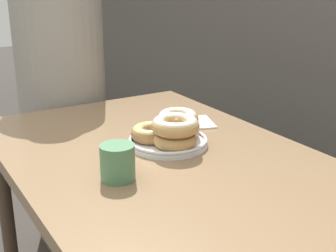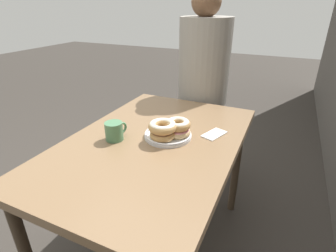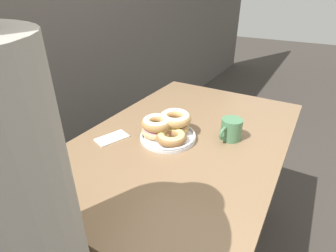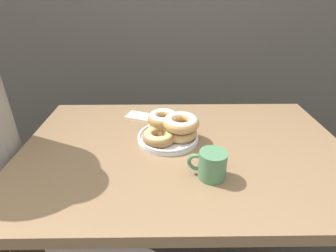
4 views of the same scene
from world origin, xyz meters
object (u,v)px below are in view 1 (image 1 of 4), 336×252
dining_table (163,181)px  donut_plate (171,131)px  person_figure (61,82)px  coffee_mug (117,161)px  napkin (201,122)px

dining_table → donut_plate: (-0.05, 0.06, 0.13)m
donut_plate → person_figure: size_ratio=0.18×
coffee_mug → donut_plate: bearing=118.1°
napkin → dining_table: bearing=-55.0°
person_figure → napkin: 0.69m
person_figure → napkin: bearing=22.7°
donut_plate → dining_table: bearing=-48.4°
coffee_mug → dining_table: bearing=112.5°
dining_table → donut_plate: donut_plate is taller
donut_plate → person_figure: person_figure is taller
donut_plate → napkin: 0.24m
dining_table → napkin: size_ratio=8.06×
donut_plate → napkin: (-0.13, 0.20, -0.04)m
dining_table → napkin: 0.32m
dining_table → coffee_mug: 0.22m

